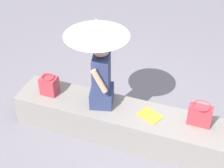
{
  "coord_description": "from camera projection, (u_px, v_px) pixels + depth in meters",
  "views": [
    {
      "loc": [
        -1.06,
        3.21,
        3.35
      ],
      "look_at": [
        0.15,
        -0.02,
        0.79
      ],
      "focal_mm": 56.61,
      "sensor_mm": 36.0,
      "label": 1
    }
  ],
  "objects": [
    {
      "name": "handbag_black",
      "position": [
        49.0,
        85.0,
        4.64
      ],
      "size": [
        0.22,
        0.17,
        0.27
      ],
      "color": "#B2333D",
      "rests_on": "stone_bench"
    },
    {
      "name": "person_seated",
      "position": [
        101.0,
        78.0,
        4.33
      ],
      "size": [
        0.36,
        0.51,
        0.9
      ],
      "color": "navy",
      "rests_on": "stone_bench"
    },
    {
      "name": "parasol",
      "position": [
        96.0,
        29.0,
        3.95
      ],
      "size": [
        0.76,
        0.76,
        1.17
      ],
      "color": "#B7B7BC",
      "rests_on": "stone_bench"
    },
    {
      "name": "ground_plane",
      "position": [
        122.0,
        135.0,
        4.7
      ],
      "size": [
        14.0,
        14.0,
        0.0
      ],
      "primitive_type": "plane",
      "color": "slate"
    },
    {
      "name": "tote_bag_canvas",
      "position": [
        200.0,
        115.0,
        4.14
      ],
      "size": [
        0.28,
        0.21,
        0.3
      ],
      "color": "#B2333D",
      "rests_on": "stone_bench"
    },
    {
      "name": "stone_bench",
      "position": [
        122.0,
        123.0,
        4.57
      ],
      "size": [
        2.85,
        0.56,
        0.44
      ],
      "primitive_type": "cube",
      "color": "gray",
      "rests_on": "ground"
    },
    {
      "name": "magazine",
      "position": [
        150.0,
        116.0,
        4.35
      ],
      "size": [
        0.34,
        0.3,
        0.01
      ],
      "primitive_type": "cube",
      "rotation": [
        0.0,
        0.0,
        -0.45
      ],
      "color": "gold",
      "rests_on": "stone_bench"
    }
  ]
}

